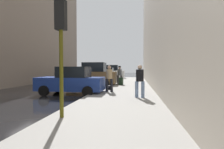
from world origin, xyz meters
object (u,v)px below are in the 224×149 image
parked_bronze_suv (93,75)px  rolling_suitcase (121,81)px  parked_white_van (111,72)px  pedestrian_in_jeans (140,79)px  parked_blue_sedan (72,81)px  traffic_light (61,33)px  parked_silver_sedan (105,75)px  pedestrian_with_beanie (120,74)px  fire_hydrant (110,81)px  pedestrian_in_tan_coat (109,77)px  duffel_bag (109,87)px

parked_bronze_suv → rolling_suitcase: size_ratio=4.42×
parked_white_van → pedestrian_in_jeans: parked_white_van is taller
parked_blue_sedan → traffic_light: size_ratio=1.17×
parked_bronze_suv → parked_silver_sedan: 6.37m
parked_blue_sedan → parked_white_van: bearing=90.0°
rolling_suitcase → pedestrian_with_beanie: bearing=105.8°
parked_silver_sedan → rolling_suitcase: 7.05m
parked_bronze_suv → rolling_suitcase: 2.80m
parked_white_van → fire_hydrant: parked_white_van is taller
rolling_suitcase → parked_bronze_suv: bearing=177.8°
parked_blue_sedan → parked_white_van: size_ratio=0.90×
fire_hydrant → parked_white_van: bearing=98.2°
parked_white_van → rolling_suitcase: bearing=-77.1°
parked_silver_sedan → pedestrian_in_tan_coat: 11.75m
duffel_bag → parked_silver_sedan: bearing=102.2°
fire_hydrant → pedestrian_in_jeans: 7.08m
parked_white_van → pedestrian_in_jeans: (4.33, -19.07, 0.07)m
pedestrian_in_jeans → rolling_suitcase: (-1.58, 7.04, -0.61)m
parked_blue_sedan → parked_bronze_suv: 5.56m
parked_white_van → pedestrian_with_beanie: 11.53m
pedestrian_in_tan_coat → traffic_light: bearing=-95.1°
parked_silver_sedan → parked_bronze_suv: bearing=-90.0°
traffic_light → rolling_suitcase: size_ratio=3.46×
parked_bronze_suv → parked_silver_sedan: bearing=90.0°
fire_hydrant → pedestrian_with_beanie: 1.57m
fire_hydrant → traffic_light: bearing=-89.7°
fire_hydrant → pedestrian_in_tan_coat: pedestrian_in_tan_coat is taller
parked_silver_sedan → traffic_light: bearing=-84.0°
traffic_light → rolling_suitcase: traffic_light is taller
parked_silver_sedan → parked_white_van: 5.55m
parked_silver_sedan → duffel_bag: bearing=-77.8°
traffic_light → duffel_bag: 7.81m
rolling_suitcase → traffic_light: bearing=-94.6°
fire_hydrant → traffic_light: (0.05, -10.69, 2.26)m
parked_silver_sedan → duffel_bag: parked_silver_sedan is taller
parked_bronze_suv → parked_silver_sedan: parked_bronze_suv is taller
pedestrian_with_beanie → rolling_suitcase: bearing=-74.2°
parked_bronze_suv → parked_white_van: 11.92m
parked_blue_sedan → fire_hydrant: bearing=70.2°
fire_hydrant → duffel_bag: size_ratio=1.60×
parked_blue_sedan → parked_bronze_suv: bearing=90.0°
parked_bronze_suv → pedestrian_with_beanie: bearing=15.0°
parked_blue_sedan → rolling_suitcase: (2.75, 5.45, -0.36)m
parked_bronze_suv → duffel_bag: parked_bronze_suv is taller
parked_silver_sedan → pedestrian_in_jeans: size_ratio=2.46×
parked_bronze_suv → parked_white_van: same height
parked_white_van → pedestrian_with_beanie: parked_white_van is taller
parked_blue_sedan → pedestrian_in_tan_coat: pedestrian_in_tan_coat is taller
fire_hydrant → rolling_suitcase: 1.05m
parked_silver_sedan → parked_white_van: (-0.00, 5.55, 0.18)m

